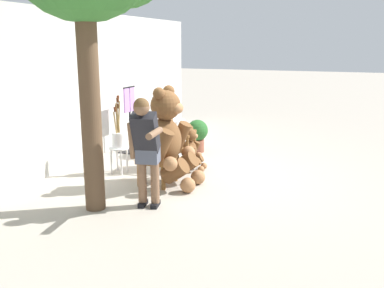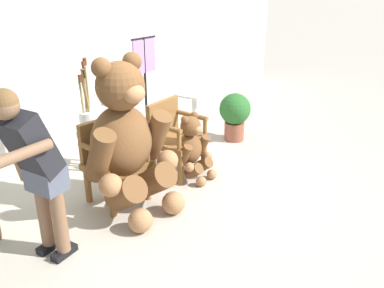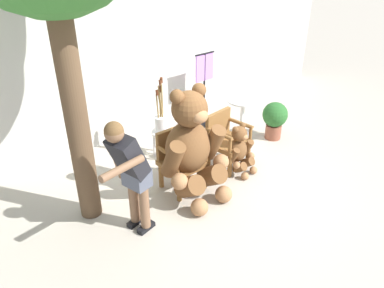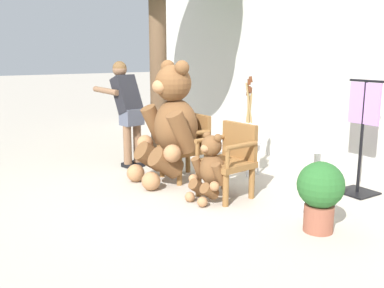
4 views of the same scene
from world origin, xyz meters
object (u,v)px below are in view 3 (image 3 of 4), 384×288
(brush_bucket, at_px, (162,121))
(clothing_display_stand, at_px, (204,87))
(wooden_chair_right, at_px, (226,139))
(round_side_table, at_px, (242,114))
(teddy_bear_large, at_px, (192,146))
(wooden_chair_left, at_px, (180,158))
(teddy_bear_small, at_px, (240,150))
(potted_plant, at_px, (275,118))
(white_stool, at_px, (162,137))
(person_visitor, at_px, (130,168))

(brush_bucket, height_order, clothing_display_stand, clothing_display_stand)
(wooden_chair_right, bearing_deg, round_side_table, 29.14)
(teddy_bear_large, distance_m, round_side_table, 1.96)
(wooden_chair_left, relative_size, teddy_bear_small, 1.09)
(teddy_bear_large, xyz_separation_m, brush_bucket, (0.28, 1.09, -0.12))
(brush_bucket, bearing_deg, round_side_table, -12.43)
(brush_bucket, distance_m, clothing_display_stand, 1.49)
(potted_plant, bearing_deg, round_side_table, 134.71)
(clothing_display_stand, bearing_deg, round_side_table, -82.63)
(teddy_bear_large, distance_m, potted_plant, 2.24)
(wooden_chair_left, distance_m, white_stool, 0.88)
(white_stool, xyz_separation_m, potted_plant, (1.90, -0.74, 0.04))
(white_stool, distance_m, clothing_display_stand, 1.53)
(teddy_bear_large, height_order, person_visitor, teddy_bear_large)
(person_visitor, relative_size, white_stool, 3.36)
(wooden_chair_left, relative_size, white_stool, 1.87)
(wooden_chair_left, height_order, potted_plant, wooden_chair_left)
(teddy_bear_large, xyz_separation_m, potted_plant, (2.18, 0.35, -0.38))
(person_visitor, relative_size, potted_plant, 2.28)
(wooden_chair_left, distance_m, wooden_chair_right, 0.90)
(teddy_bear_large, relative_size, person_visitor, 1.02)
(wooden_chair_right, bearing_deg, wooden_chair_left, 179.97)
(clothing_display_stand, bearing_deg, wooden_chair_left, -140.46)
(wooden_chair_right, height_order, round_side_table, wooden_chair_right)
(brush_bucket, distance_m, round_side_table, 1.55)
(person_visitor, relative_size, round_side_table, 2.15)
(wooden_chair_right, relative_size, potted_plant, 1.26)
(person_visitor, bearing_deg, round_side_table, 17.65)
(teddy_bear_small, bearing_deg, teddy_bear_large, 178.90)
(wooden_chair_right, xyz_separation_m, white_stool, (-0.62, 0.82, -0.11))
(round_side_table, bearing_deg, wooden_chair_left, -164.63)
(teddy_bear_small, bearing_deg, potted_plant, 16.23)
(wooden_chair_right, relative_size, white_stool, 1.87)
(round_side_table, xyz_separation_m, potted_plant, (0.40, -0.40, -0.05))
(wooden_chair_left, xyz_separation_m, white_stool, (0.29, 0.82, -0.11))
(person_visitor, height_order, brush_bucket, person_visitor)
(wooden_chair_left, height_order, brush_bucket, brush_bucket)
(teddy_bear_large, bearing_deg, clothing_display_stand, 44.58)
(teddy_bear_small, xyz_separation_m, person_visitor, (-1.94, -0.12, 0.53))
(person_visitor, xyz_separation_m, white_stool, (1.31, 1.22, -0.56))
(wooden_chair_left, distance_m, teddy_bear_large, 0.41)
(wooden_chair_right, relative_size, brush_bucket, 0.96)
(round_side_table, bearing_deg, brush_bucket, 167.57)
(teddy_bear_small, bearing_deg, brush_bucket, 119.70)
(clothing_display_stand, bearing_deg, teddy_bear_small, -114.39)
(wooden_chair_left, relative_size, round_side_table, 1.19)
(round_side_table, bearing_deg, person_visitor, -162.35)
(white_stool, bearing_deg, brush_bucket, -153.53)
(person_visitor, height_order, potted_plant, person_visitor)
(teddy_bear_small, distance_m, brush_bucket, 1.30)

